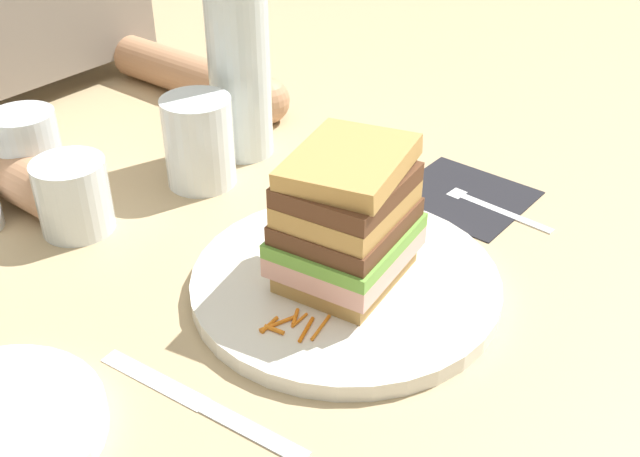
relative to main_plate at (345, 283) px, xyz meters
name	(u,v)px	position (x,y,z in m)	size (l,w,h in m)	color
ground_plane	(313,286)	(-0.01, 0.03, -0.01)	(3.00, 3.00, 0.00)	tan
main_plate	(345,283)	(0.00, 0.00, 0.00)	(0.29, 0.29, 0.02)	white
sandwich	(347,220)	(0.00, 0.00, 0.07)	(0.14, 0.12, 0.13)	tan
carrot_shred_0	(295,317)	(-0.08, 0.00, 0.01)	(0.00, 0.00, 0.02)	orange
carrot_shred_1	(269,325)	(-0.10, 0.01, 0.01)	(0.00, 0.00, 0.02)	orange
carrot_shred_2	(277,324)	(-0.09, 0.00, 0.01)	(0.00, 0.00, 0.03)	orange
carrot_shred_3	(306,330)	(-0.08, -0.02, 0.01)	(0.00, 0.00, 0.03)	orange
carrot_shred_4	(274,330)	(-0.10, 0.00, 0.01)	(0.00, 0.00, 0.02)	orange
carrot_shred_5	(321,328)	(-0.07, -0.03, 0.01)	(0.00, 0.00, 0.03)	orange
carrot_shred_6	(299,320)	(-0.08, -0.01, 0.01)	(0.00, 0.00, 0.02)	orange
carrot_shred_7	(406,229)	(0.10, 0.00, 0.01)	(0.00, 0.00, 0.03)	orange
carrot_shred_8	(366,231)	(0.07, 0.03, 0.01)	(0.00, 0.00, 0.03)	orange
carrot_shred_9	(393,239)	(0.08, 0.00, 0.01)	(0.00, 0.00, 0.02)	orange
carrot_shred_10	(375,236)	(0.07, 0.02, 0.01)	(0.00, 0.00, 0.02)	orange
carrot_shred_11	(392,221)	(0.10, 0.02, 0.01)	(0.00, 0.00, 0.03)	orange
napkin_dark	(463,196)	(0.22, 0.00, -0.01)	(0.13, 0.14, 0.00)	black
fork	(480,200)	(0.22, -0.02, 0.00)	(0.03, 0.17, 0.00)	silver
knife	(205,406)	(-0.19, 0.00, -0.01)	(0.03, 0.20, 0.00)	silver
juice_glass	(200,147)	(0.06, 0.25, 0.04)	(0.08, 0.08, 0.10)	white
water_bottle	(238,42)	(0.15, 0.27, 0.13)	(0.07, 0.07, 0.31)	silver
empty_tumbler_0	(29,153)	(-0.07, 0.39, 0.04)	(0.07, 0.07, 0.10)	silver
empty_tumbler_1	(73,196)	(-0.09, 0.28, 0.03)	(0.08, 0.08, 0.08)	silver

